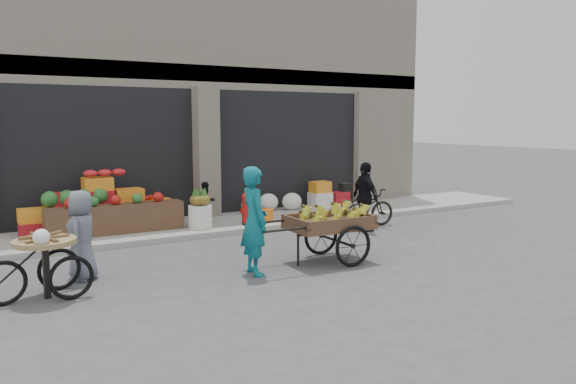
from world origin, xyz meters
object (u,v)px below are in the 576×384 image
seated_person (206,202)px  vendor_woman (254,221)px  fire_hydrant (246,207)px  cyclist (365,197)px  bicycle (361,208)px  vendor_grey (82,235)px  pineapple_bin (200,216)px  orange_bucket (267,215)px  tricycle_cart (45,258)px  banana_cart (327,221)px

seated_person → vendor_woman: (-0.92, -4.16, 0.29)m
fire_hydrant → cyclist: cyclist is taller
bicycle → cyclist: bearing=160.8°
vendor_grey → vendor_woman: bearing=94.3°
pineapple_bin → orange_bucket: size_ratio=1.62×
vendor_grey → bicycle: vendor_grey is taller
vendor_woman → tricycle_cart: vendor_woman is taller
seated_person → banana_cart: seated_person is taller
fire_hydrant → tricycle_cart: 5.61m
fire_hydrant → orange_bucket: bearing=-5.7°
seated_person → bicycle: 3.58m
fire_hydrant → tricycle_cart: tricycle_cart is taller
pineapple_bin → banana_cart: bearing=-75.3°
vendor_grey → seated_person: bearing=161.0°
pineapple_bin → vendor_grey: size_ratio=0.37×
banana_cart → vendor_grey: size_ratio=1.74×
vendor_grey → bicycle: (6.41, 1.21, -0.25)m
vendor_woman → vendor_grey: (-2.43, 1.09, -0.17)m
vendor_woman → cyclist: size_ratio=1.13×
bicycle → orange_bucket: bearing=65.6°
tricycle_cart → bicycle: size_ratio=0.85×
vendor_woman → banana_cart: bearing=-82.4°
pineapple_bin → tricycle_cart: (-3.57, -3.16, 0.20)m
vendor_woman → bicycle: bearing=-54.6°
cyclist → fire_hydrant: bearing=60.8°
banana_cart → cyclist: 2.98m
cyclist → vendor_grey: bearing=104.9°
orange_bucket → cyclist: cyclist is taller
vendor_grey → orange_bucket: bearing=146.0°
vendor_grey → bicycle: size_ratio=0.82×
cyclist → bicycle: bearing=-19.2°
pineapple_bin → seated_person: size_ratio=0.56×
pineapple_bin → seated_person: bearing=56.3°
fire_hydrant → vendor_woman: size_ratio=0.41×
fire_hydrant → bicycle: (2.36, -1.20, -0.05)m
banana_cart → tricycle_cart: 4.51m
banana_cart → cyclist: (2.34, 1.85, 0.04)m
pineapple_bin → vendor_grey: bearing=-140.1°
pineapple_bin → banana_cart: banana_cart is taller
orange_bucket → bicycle: size_ratio=0.19×
pineapple_bin → fire_hydrant: (1.10, -0.05, 0.13)m
seated_person → cyclist: size_ratio=0.60×
fire_hydrant → seated_person: seated_person is taller
tricycle_cart → cyclist: (6.83, 1.50, 0.21)m
pineapple_bin → orange_bucket: bearing=-3.6°
banana_cart → vendor_grey: vendor_grey is taller
pineapple_bin → fire_hydrant: 1.11m
fire_hydrant → banana_cart: 3.46m
banana_cart → pineapple_bin: bearing=106.7°
orange_bucket → seated_person: size_ratio=0.34×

